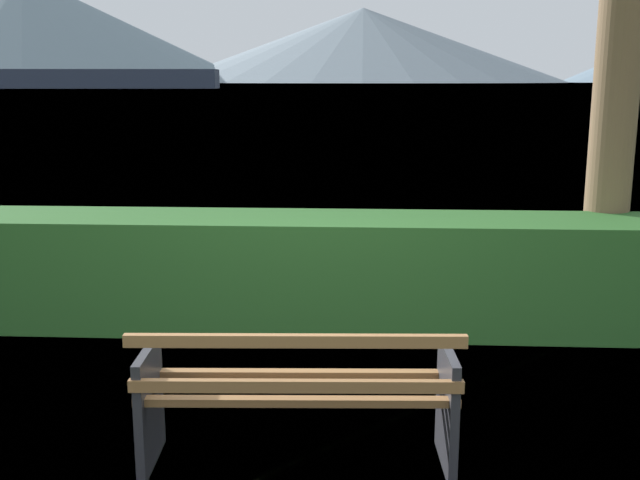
{
  "coord_description": "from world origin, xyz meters",
  "views": [
    {
      "loc": [
        0.34,
        -3.93,
        2.14
      ],
      "look_at": [
        0.0,
        2.21,
        0.82
      ],
      "focal_mm": 42.24,
      "sensor_mm": 36.0,
      "label": 1
    }
  ],
  "objects": [
    {
      "name": "water_surface",
      "position": [
        0.0,
        307.01,
        0.0
      ],
      "size": [
        620.0,
        620.0,
        0.0
      ],
      "primitive_type": "plane",
      "color": "#6B8EA3",
      "rests_on": "ground_plane"
    },
    {
      "name": "ground_plane",
      "position": [
        0.0,
        0.0,
        0.0
      ],
      "size": [
        1400.0,
        1400.0,
        0.0
      ],
      "primitive_type": "plane",
      "color": "olive"
    },
    {
      "name": "park_bench",
      "position": [
        0.0,
        -0.06,
        0.43
      ],
      "size": [
        1.78,
        0.65,
        0.87
      ],
      "color": "olive",
      "rests_on": "ground_plane"
    },
    {
      "name": "cargo_ship_large",
      "position": [
        -81.18,
        180.16,
        4.01
      ],
      "size": [
        79.81,
        16.91,
        14.32
      ],
      "color": "#2D384C",
      "rests_on": "water_surface"
    },
    {
      "name": "distant_hills",
      "position": [
        -52.95,
        577.4,
        32.88
      ],
      "size": [
        818.77,
        379.16,
        76.23
      ],
      "color": "slate",
      "rests_on": "ground_plane"
    },
    {
      "name": "hedge_row",
      "position": [
        0.0,
        2.43,
        0.49
      ],
      "size": [
        12.9,
        0.88,
        0.98
      ],
      "primitive_type": "cube",
      "color": "#285B23",
      "rests_on": "ground_plane"
    }
  ]
}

